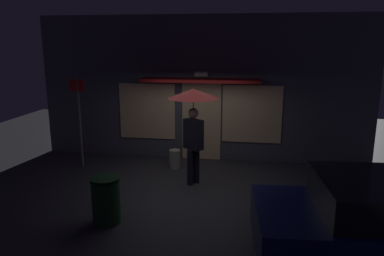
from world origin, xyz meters
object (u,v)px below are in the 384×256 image
object	(u,v)px
person_with_umbrella	(193,109)
sidewalk_bollard	(175,159)
trash_bin	(106,200)
street_sign_post	(79,117)

from	to	relation	value
person_with_umbrella	sidewalk_bollard	xyz separation A→B (m)	(-0.65, 1.01, -1.55)
sidewalk_bollard	trash_bin	bearing A→B (deg)	-101.57
person_with_umbrella	trash_bin	bearing A→B (deg)	97.84
person_with_umbrella	sidewalk_bollard	distance (m)	1.96
sidewalk_bollard	person_with_umbrella	bearing A→B (deg)	-57.12
street_sign_post	sidewalk_bollard	world-z (taller)	street_sign_post
trash_bin	street_sign_post	bearing A→B (deg)	122.50
person_with_umbrella	trash_bin	xyz separation A→B (m)	(-1.30, -2.17, -1.36)
person_with_umbrella	street_sign_post	size ratio (longest dim) A/B	0.92
trash_bin	sidewalk_bollard	bearing A→B (deg)	78.43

